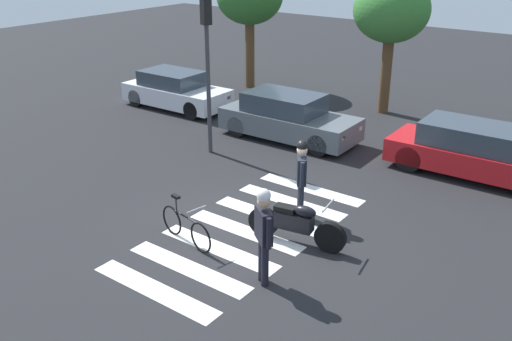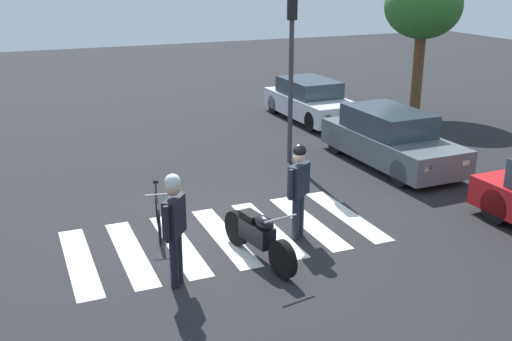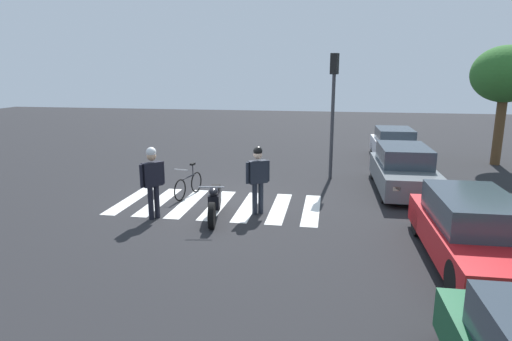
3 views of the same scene
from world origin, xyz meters
TOP-DOWN VIEW (x-y plane):
  - ground_plane at (0.00, 0.00)m, footprint 60.00×60.00m
  - police_motorcycle at (1.13, 0.22)m, footprint 2.14×0.67m
  - leaning_bicycle at (-0.71, -1.10)m, footprint 1.64×0.49m
  - officer_on_foot at (1.44, -1.33)m, footprint 0.58×0.47m
  - officer_by_motorcycle at (0.58, 1.28)m, footprint 0.45×0.59m
  - crosswalk_stripes at (0.00, -0.00)m, footprint 2.84×5.85m
  - car_white_van at (-7.72, 5.88)m, footprint 4.04×1.73m
  - car_grey_coupe at (-2.57, 5.50)m, footprint 4.33×1.77m
  - car_red_convertible at (2.95, 6.03)m, footprint 4.53×1.76m
  - traffic_light_pole at (-3.76, 3.19)m, footprint 0.36×0.31m
  - street_tree_near at (-7.34, 9.88)m, footprint 2.62×2.62m

SIDE VIEW (x-z plane):
  - ground_plane at x=0.00m, z-range 0.00..0.00m
  - crosswalk_stripes at x=0.00m, z-range 0.00..0.01m
  - leaning_bicycle at x=-0.71m, z-range -0.13..0.86m
  - police_motorcycle at x=1.13m, z-range -0.06..0.99m
  - car_white_van at x=-7.72m, z-range -0.03..1.31m
  - car_red_convertible at x=2.95m, z-range -0.03..1.36m
  - car_grey_coupe at x=-2.57m, z-range -0.04..1.39m
  - officer_by_motorcycle at x=0.58m, z-range 0.16..2.01m
  - officer_on_foot at x=1.44m, z-range 0.17..2.07m
  - traffic_light_pole at x=-3.76m, z-range 0.74..5.11m
  - street_tree_near at x=-7.34m, z-range 1.22..5.99m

